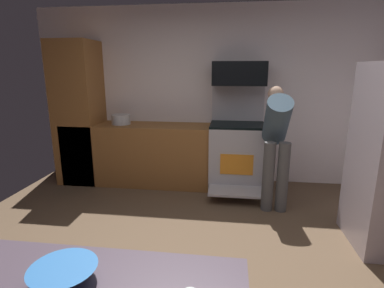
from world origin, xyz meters
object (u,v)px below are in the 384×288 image
at_px(microwave, 239,74).
at_px(mixing_bowl_small, 64,275).
at_px(person_cook, 276,138).
at_px(stock_pot, 121,119).
at_px(oven_range, 236,154).

distance_m(microwave, mixing_bowl_small, 3.54).
height_order(person_cook, stock_pot, person_cook).
relative_size(oven_range, person_cook, 0.99).
relative_size(mixing_bowl_small, stock_pot, 0.93).
xyz_separation_m(oven_range, stock_pot, (-1.72, 0.02, 0.47)).
xyz_separation_m(oven_range, mixing_bowl_small, (-0.71, -3.30, 0.43)).
bearing_deg(microwave, mixing_bowl_small, -101.75).
relative_size(microwave, stock_pot, 2.68).
xyz_separation_m(microwave, person_cook, (0.46, -0.65, -0.75)).
relative_size(oven_range, microwave, 1.99).
bearing_deg(mixing_bowl_small, oven_range, 77.92).
xyz_separation_m(oven_range, person_cook, (0.46, -0.56, 0.38)).
bearing_deg(oven_range, stock_pot, 179.50).
xyz_separation_m(person_cook, mixing_bowl_small, (-1.17, -2.75, 0.05)).
bearing_deg(mixing_bowl_small, stock_pot, 106.89).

